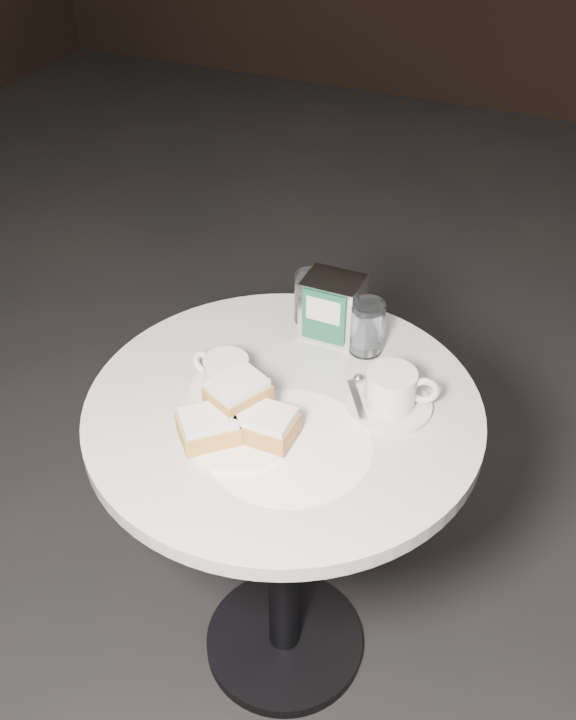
% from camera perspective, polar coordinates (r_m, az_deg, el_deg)
% --- Properties ---
extents(ground, '(7.00, 7.00, 0.00)m').
position_cam_1_polar(ground, '(1.98, -0.24, -19.55)').
color(ground, black).
rests_on(ground, ground).
extents(cafe_table, '(0.70, 0.70, 0.74)m').
position_cam_1_polar(cafe_table, '(1.54, -0.30, -8.70)').
color(cafe_table, black).
rests_on(cafe_table, ground).
extents(sugar_spill, '(0.34, 0.34, 0.00)m').
position_cam_1_polar(sugar_spill, '(1.33, 0.08, -6.03)').
color(sugar_spill, white).
rests_on(sugar_spill, cafe_table).
extents(beignet_plate, '(0.25, 0.25, 0.09)m').
position_cam_1_polar(beignet_plate, '(1.33, -3.63, -4.27)').
color(beignet_plate, white).
rests_on(beignet_plate, cafe_table).
extents(coffee_cup_left, '(0.16, 0.16, 0.07)m').
position_cam_1_polar(coffee_cup_left, '(1.42, -4.41, -1.22)').
color(coffee_cup_left, silver).
rests_on(coffee_cup_left, cafe_table).
extents(coffee_cup_right, '(0.19, 0.19, 0.08)m').
position_cam_1_polar(coffee_cup_right, '(1.39, 7.36, -2.33)').
color(coffee_cup_right, beige).
rests_on(coffee_cup_right, cafe_table).
extents(water_glass_left, '(0.07, 0.07, 0.10)m').
position_cam_1_polar(water_glass_left, '(1.58, 1.61, 4.40)').
color(water_glass_left, white).
rests_on(water_glass_left, cafe_table).
extents(water_glass_right, '(0.07, 0.07, 0.11)m').
position_cam_1_polar(water_glass_right, '(1.50, 5.63, 2.28)').
color(water_glass_right, white).
rests_on(water_glass_right, cafe_table).
extents(napkin_dispenser, '(0.11, 0.09, 0.13)m').
position_cam_1_polar(napkin_dispenser, '(1.53, 3.15, 3.76)').
color(napkin_dispenser, white).
rests_on(napkin_dispenser, cafe_table).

